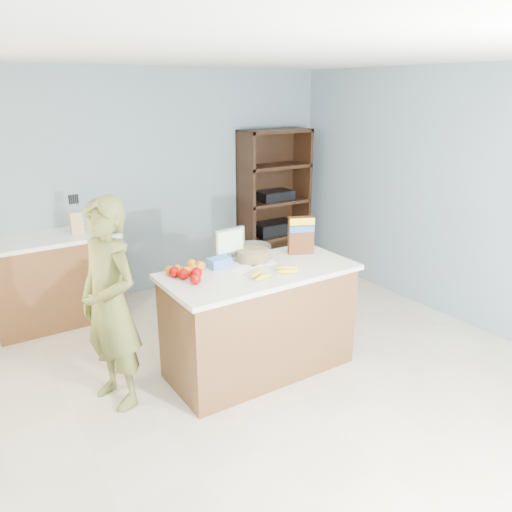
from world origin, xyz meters
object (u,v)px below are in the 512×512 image
tv (229,243)px  counter_peninsula (259,324)px  cereal_box (301,233)px  person (110,305)px  shelving_unit (272,204)px

tv → counter_peninsula: bearing=-74.3°
counter_peninsula → cereal_box: bearing=15.4°
counter_peninsula → person: 1.23m
shelving_unit → cereal_box: size_ratio=5.51×
shelving_unit → cereal_box: shelving_unit is taller
counter_peninsula → shelving_unit: (1.55, 2.05, 0.45)m
counter_peninsula → tv: tv is taller
counter_peninsula → person: bearing=169.4°
counter_peninsula → tv: bearing=105.7°
shelving_unit → cereal_box: (-1.02, -1.90, 0.23)m
person → tv: size_ratio=5.62×
person → tv: bearing=78.6°
shelving_unit → person: (-2.70, -1.83, -0.07)m
person → cereal_box: (1.68, -0.07, 0.30)m
shelving_unit → counter_peninsula: bearing=-127.1°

